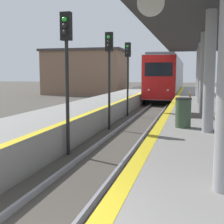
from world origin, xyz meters
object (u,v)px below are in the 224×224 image
trash_bin (183,113)px  signal_near (67,57)px  signal_mid (109,62)px  train (168,77)px  signal_far (128,65)px  bench (187,103)px

trash_bin → signal_near: bearing=-174.6°
signal_near → signal_mid: (0.12, 5.04, 0.00)m
train → signal_near: 27.63m
signal_near → trash_bin: 4.17m
signal_mid → train: bearing=86.9°
signal_mid → trash_bin: size_ratio=5.00×
signal_far → bench: bearing=-59.6°
signal_mid → signal_far: size_ratio=1.00×
signal_far → signal_near: bearing=-90.2°
signal_far → trash_bin: 10.56m
signal_far → trash_bin: signal_far is taller
trash_bin → bench: trash_bin is taller
signal_near → signal_far: 10.08m
train → signal_near: (-1.36, -27.58, 0.96)m
signal_far → trash_bin: (3.73, -9.72, -1.76)m
signal_near → signal_mid: same height
signal_mid → signal_far: 5.04m
train → trash_bin: size_ratio=24.03×
signal_mid → signal_near: bearing=-91.4°
signal_far → train: bearing=85.7°
trash_bin → signal_mid: bearing=127.9°
signal_far → bench: 7.71m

